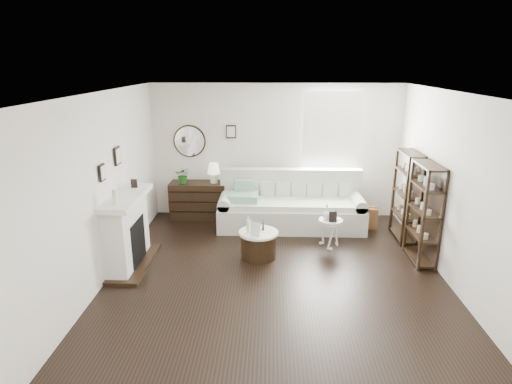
{
  "coord_description": "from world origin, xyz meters",
  "views": [
    {
      "loc": [
        -0.09,
        -5.8,
        3.1
      ],
      "look_at": [
        -0.33,
        0.8,
        1.08
      ],
      "focal_mm": 30.0,
      "sensor_mm": 36.0,
      "label": 1
    }
  ],
  "objects_px": {
    "drum_table": "(259,244)",
    "dresser": "(199,200)",
    "sofa": "(291,208)",
    "pedestal_table": "(331,222)"
  },
  "relations": [
    {
      "from": "drum_table",
      "to": "dresser",
      "type": "bearing_deg",
      "value": 125.25
    },
    {
      "from": "sofa",
      "to": "dresser",
      "type": "height_order",
      "value": "sofa"
    },
    {
      "from": "dresser",
      "to": "drum_table",
      "type": "relative_size",
      "value": 1.75
    },
    {
      "from": "sofa",
      "to": "drum_table",
      "type": "bearing_deg",
      "value": -112.18
    },
    {
      "from": "dresser",
      "to": "pedestal_table",
      "type": "xyz_separation_m",
      "value": [
        2.51,
        -1.36,
        0.08
      ]
    },
    {
      "from": "sofa",
      "to": "pedestal_table",
      "type": "distance_m",
      "value": 1.17
    },
    {
      "from": "dresser",
      "to": "drum_table",
      "type": "height_order",
      "value": "dresser"
    },
    {
      "from": "drum_table",
      "to": "pedestal_table",
      "type": "distance_m",
      "value": 1.33
    },
    {
      "from": "dresser",
      "to": "pedestal_table",
      "type": "height_order",
      "value": "dresser"
    },
    {
      "from": "sofa",
      "to": "drum_table",
      "type": "relative_size",
      "value": 4.31
    }
  ]
}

